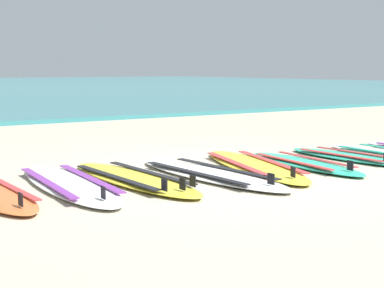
{
  "coord_description": "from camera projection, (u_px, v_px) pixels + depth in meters",
  "views": [
    {
      "loc": [
        -3.92,
        -5.14,
        1.19
      ],
      "look_at": [
        -0.09,
        0.82,
        0.25
      ],
      "focal_mm": 53.29,
      "sensor_mm": 36.0,
      "label": 1
    }
  ],
  "objects": [
    {
      "name": "ground_plane",
      "position": [
        237.0,
        173.0,
        6.54
      ],
      "size": [
        80.0,
        80.0,
        0.0
      ],
      "primitive_type": "plane",
      "color": "#B7AD93"
    },
    {
      "name": "surfboard_2",
      "position": [
        68.0,
        184.0,
        5.75
      ],
      "size": [
        0.72,
        2.47,
        0.18
      ],
      "color": "white",
      "rests_on": "ground"
    },
    {
      "name": "surfboard_3",
      "position": [
        133.0,
        178.0,
        6.03
      ],
      "size": [
        0.73,
        2.39,
        0.18
      ],
      "color": "yellow",
      "rests_on": "ground"
    },
    {
      "name": "surfboard_4",
      "position": [
        210.0,
        174.0,
        6.28
      ],
      "size": [
        0.81,
        2.46,
        0.18
      ],
      "color": "white",
      "rests_on": "ground"
    },
    {
      "name": "surfboard_5",
      "position": [
        253.0,
        165.0,
        6.83
      ],
      "size": [
        1.22,
        2.58,
        0.18
      ],
      "color": "yellow",
      "rests_on": "ground"
    },
    {
      "name": "surfboard_6",
      "position": [
        304.0,
        163.0,
        6.98
      ],
      "size": [
        0.63,
        2.02,
        0.18
      ],
      "color": "#2DB793",
      "rests_on": "ground"
    },
    {
      "name": "surfboard_7",
      "position": [
        348.0,
        157.0,
        7.51
      ],
      "size": [
        0.58,
        1.94,
        0.18
      ],
      "color": "#2DB793",
      "rests_on": "ground"
    }
  ]
}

